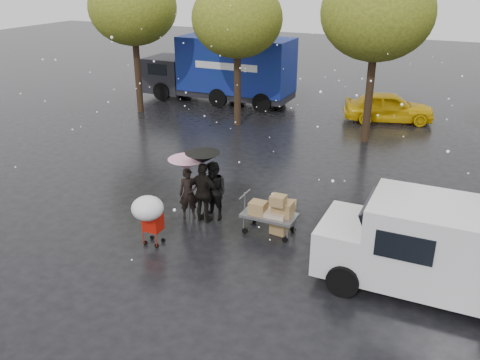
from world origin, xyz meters
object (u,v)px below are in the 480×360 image
at_px(vendor_cart, 272,210).
at_px(blue_truck, 222,70).
at_px(person_pink, 189,194).
at_px(person_black, 204,193).
at_px(shopping_cart, 148,211).
at_px(yellow_taxi, 389,107).
at_px(white_van, 437,248).

bearing_deg(vendor_cart, blue_truck, 121.81).
height_order(person_pink, person_black, person_black).
distance_m(person_pink, person_black, 0.54).
xyz_separation_m(shopping_cart, blue_truck, (-5.28, 14.83, 0.69)).
xyz_separation_m(vendor_cart, yellow_taxi, (1.00, 12.69, -0.01)).
bearing_deg(blue_truck, vendor_cart, -58.19).
relative_size(vendor_cart, shopping_cart, 1.04).
bearing_deg(vendor_cart, person_pink, -177.75).
bearing_deg(vendor_cart, person_black, -176.34).
xyz_separation_m(vendor_cart, shopping_cart, (-2.67, -2.01, 0.34)).
relative_size(person_pink, shopping_cart, 1.06).
relative_size(person_pink, yellow_taxi, 0.37).
bearing_deg(blue_truck, white_van, -48.47).
distance_m(shopping_cart, yellow_taxi, 15.16).
bearing_deg(yellow_taxi, vendor_cart, 158.07).
distance_m(vendor_cart, yellow_taxi, 12.73).
relative_size(person_pink, blue_truck, 0.19).
bearing_deg(yellow_taxi, blue_truck, 71.75).
xyz_separation_m(person_black, white_van, (6.39, -0.91, 0.26)).
bearing_deg(yellow_taxi, person_pink, 146.90).
bearing_deg(person_pink, white_van, -41.38).
distance_m(vendor_cart, blue_truck, 15.12).
distance_m(vendor_cart, white_van, 4.48).
height_order(vendor_cart, white_van, white_van).
height_order(person_pink, blue_truck, blue_truck).
distance_m(person_black, yellow_taxi, 13.19).
bearing_deg(blue_truck, person_black, -65.55).
bearing_deg(blue_truck, yellow_taxi, -0.81).
xyz_separation_m(person_pink, blue_truck, (-5.36, 12.92, 0.98)).
bearing_deg(vendor_cart, white_van, -13.58).
bearing_deg(blue_truck, person_pink, -67.47).
height_order(person_black, vendor_cart, person_black).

